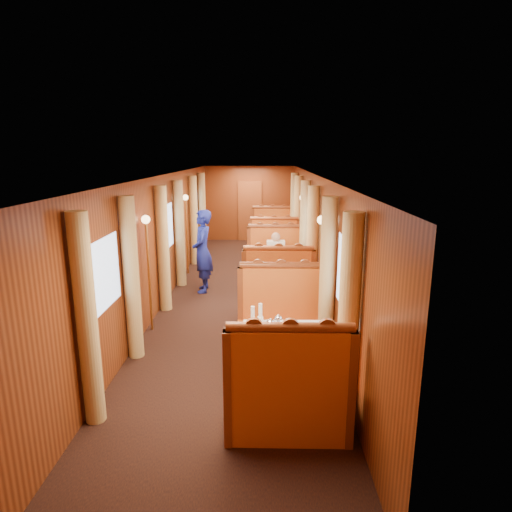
{
  "coord_description": "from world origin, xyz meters",
  "views": [
    {
      "loc": [
        0.5,
        -8.48,
        2.91
      ],
      "look_at": [
        0.34,
        -0.76,
        1.05
      ],
      "focal_mm": 30.0,
      "sensor_mm": 36.0,
      "label": 1
    }
  ],
  "objects_px": {
    "banquette_far_aft": "(273,236)",
    "teapot_back": "(278,324)",
    "table_near": "(284,358)",
    "rose_vase_far": "(274,225)",
    "rose_vase_mid": "(277,253)",
    "banquette_far_fwd": "(274,250)",
    "teapot_left": "(270,329)",
    "fruit_plate": "(312,333)",
    "banquette_near_fwd": "(288,399)",
    "teapot_right": "(283,331)",
    "passenger": "(276,254)",
    "table_mid": "(276,279)",
    "steward": "(203,251)",
    "banquette_near_aft": "(281,324)",
    "banquette_mid_aft": "(275,265)",
    "banquette_mid_fwd": "(278,293)",
    "table_far": "(273,244)",
    "tea_tray": "(279,332)"
  },
  "relations": [
    {
      "from": "rose_vase_mid",
      "to": "rose_vase_far",
      "type": "height_order",
      "value": "same"
    },
    {
      "from": "table_near",
      "to": "rose_vase_far",
      "type": "distance_m",
      "value": 6.99
    },
    {
      "from": "table_near",
      "to": "table_mid",
      "type": "xyz_separation_m",
      "value": [
        0.0,
        3.5,
        0.0
      ]
    },
    {
      "from": "rose_vase_mid",
      "to": "banquette_far_fwd",
      "type": "bearing_deg",
      "value": 89.99
    },
    {
      "from": "banquette_near_fwd",
      "to": "banquette_near_aft",
      "type": "distance_m",
      "value": 2.03
    },
    {
      "from": "table_far",
      "to": "banquette_far_aft",
      "type": "height_order",
      "value": "banquette_far_aft"
    },
    {
      "from": "table_near",
      "to": "banquette_mid_aft",
      "type": "distance_m",
      "value": 4.51
    },
    {
      "from": "passenger",
      "to": "steward",
      "type": "bearing_deg",
      "value": -164.79
    },
    {
      "from": "teapot_right",
      "to": "passenger",
      "type": "distance_m",
      "value": 4.42
    },
    {
      "from": "teapot_right",
      "to": "fruit_plate",
      "type": "bearing_deg",
      "value": -1.36
    },
    {
      "from": "table_mid",
      "to": "teapot_back",
      "type": "bearing_deg",
      "value": -91.23
    },
    {
      "from": "banquette_mid_fwd",
      "to": "banquette_far_aft",
      "type": "xyz_separation_m",
      "value": [
        0.0,
        5.53,
        0.0
      ]
    },
    {
      "from": "table_near",
      "to": "table_mid",
      "type": "bearing_deg",
      "value": 90.0
    },
    {
      "from": "table_mid",
      "to": "rose_vase_far",
      "type": "distance_m",
      "value": 3.51
    },
    {
      "from": "table_mid",
      "to": "rose_vase_mid",
      "type": "relative_size",
      "value": 2.92
    },
    {
      "from": "table_far",
      "to": "steward",
      "type": "xyz_separation_m",
      "value": [
        -1.57,
        -3.16,
        0.51
      ]
    },
    {
      "from": "banquette_mid_aft",
      "to": "passenger",
      "type": "bearing_deg",
      "value": -90.0
    },
    {
      "from": "banquette_near_aft",
      "to": "tea_tray",
      "type": "relative_size",
      "value": 3.94
    },
    {
      "from": "banquette_near_fwd",
      "to": "banquette_far_fwd",
      "type": "distance_m",
      "value": 7.0
    },
    {
      "from": "table_near",
      "to": "teapot_right",
      "type": "relative_size",
      "value": 6.27
    },
    {
      "from": "teapot_left",
      "to": "teapot_right",
      "type": "bearing_deg",
      "value": -34.97
    },
    {
      "from": "teapot_right",
      "to": "banquette_far_aft",
      "type": "bearing_deg",
      "value": 82.38
    },
    {
      "from": "teapot_left",
      "to": "rose_vase_far",
      "type": "height_order",
      "value": "rose_vase_far"
    },
    {
      "from": "banquette_mid_fwd",
      "to": "table_near",
      "type": "bearing_deg",
      "value": -90.0
    },
    {
      "from": "fruit_plate",
      "to": "rose_vase_far",
      "type": "distance_m",
      "value": 7.1
    },
    {
      "from": "teapot_back",
      "to": "banquette_far_aft",
      "type": "bearing_deg",
      "value": 93.48
    },
    {
      "from": "table_far",
      "to": "steward",
      "type": "height_order",
      "value": "steward"
    },
    {
      "from": "rose_vase_mid",
      "to": "banquette_far_aft",
      "type": "bearing_deg",
      "value": 89.99
    },
    {
      "from": "banquette_far_aft",
      "to": "teapot_back",
      "type": "bearing_deg",
      "value": -90.53
    },
    {
      "from": "banquette_far_fwd",
      "to": "teapot_left",
      "type": "relative_size",
      "value": 7.21
    },
    {
      "from": "table_near",
      "to": "steward",
      "type": "distance_m",
      "value": 4.18
    },
    {
      "from": "teapot_back",
      "to": "banquette_near_fwd",
      "type": "bearing_deg",
      "value": -82.02
    },
    {
      "from": "banquette_far_aft",
      "to": "rose_vase_far",
      "type": "relative_size",
      "value": 3.72
    },
    {
      "from": "banquette_mid_aft",
      "to": "steward",
      "type": "bearing_deg",
      "value": -156.73
    },
    {
      "from": "fruit_plate",
      "to": "rose_vase_far",
      "type": "height_order",
      "value": "rose_vase_far"
    },
    {
      "from": "table_near",
      "to": "teapot_back",
      "type": "bearing_deg",
      "value": 145.4
    },
    {
      "from": "banquette_mid_fwd",
      "to": "passenger",
      "type": "xyz_separation_m",
      "value": [
        -0.0,
        1.78,
        0.32
      ]
    },
    {
      "from": "table_far",
      "to": "banquette_near_fwd",
      "type": "bearing_deg",
      "value": -90.0
    },
    {
      "from": "table_mid",
      "to": "banquette_far_fwd",
      "type": "height_order",
      "value": "banquette_far_fwd"
    },
    {
      "from": "table_near",
      "to": "rose_vase_far",
      "type": "height_order",
      "value": "rose_vase_far"
    },
    {
      "from": "tea_tray",
      "to": "steward",
      "type": "distance_m",
      "value": 4.18
    },
    {
      "from": "rose_vase_mid",
      "to": "banquette_near_fwd",
      "type": "bearing_deg",
      "value": -89.99
    },
    {
      "from": "tea_tray",
      "to": "rose_vase_mid",
      "type": "height_order",
      "value": "rose_vase_mid"
    },
    {
      "from": "table_far",
      "to": "fruit_plate",
      "type": "height_order",
      "value": "fruit_plate"
    },
    {
      "from": "teapot_left",
      "to": "fruit_plate",
      "type": "bearing_deg",
      "value": -19.77
    },
    {
      "from": "steward",
      "to": "banquette_near_aft",
      "type": "bearing_deg",
      "value": 23.56
    },
    {
      "from": "table_far",
      "to": "teapot_back",
      "type": "bearing_deg",
      "value": -90.61
    },
    {
      "from": "banquette_far_aft",
      "to": "fruit_plate",
      "type": "bearing_deg",
      "value": -87.64
    },
    {
      "from": "table_far",
      "to": "fruit_plate",
      "type": "xyz_separation_m",
      "value": [
        0.34,
        -7.12,
        0.39
      ]
    },
    {
      "from": "tea_tray",
      "to": "rose_vase_far",
      "type": "xyz_separation_m",
      "value": [
        0.07,
        7.02,
        0.17
      ]
    }
  ]
}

